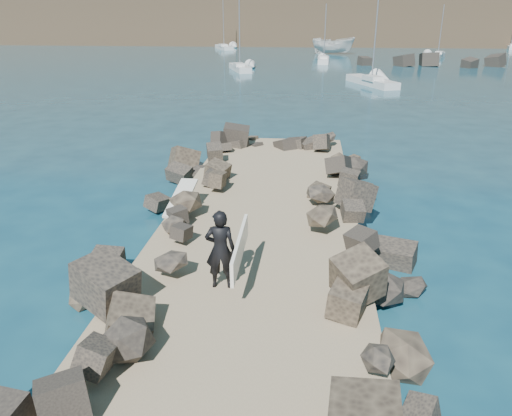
{
  "coord_description": "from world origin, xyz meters",
  "views": [
    {
      "loc": [
        1.36,
        -13.94,
        6.64
      ],
      "look_at": [
        0.0,
        -1.0,
        1.5
      ],
      "focal_mm": 35.0,
      "sensor_mm": 36.0,
      "label": 1
    }
  ],
  "objects_px": {
    "surfboard_resting": "(181,201)",
    "surfer_with_board": "(223,249)",
    "boat_imported": "(333,45)",
    "sailboat_c": "(372,81)"
  },
  "relations": [
    {
      "from": "sailboat_c",
      "to": "surfboard_resting",
      "type": "bearing_deg",
      "value": -105.49
    },
    {
      "from": "surfboard_resting",
      "to": "surfer_with_board",
      "type": "bearing_deg",
      "value": -62.34
    },
    {
      "from": "boat_imported",
      "to": "surfer_with_board",
      "type": "xyz_separation_m",
      "value": [
        -5.5,
        -77.58,
        0.19
      ]
    },
    {
      "from": "surfboard_resting",
      "to": "surfer_with_board",
      "type": "height_order",
      "value": "surfer_with_board"
    },
    {
      "from": "sailboat_c",
      "to": "surfer_with_board",
      "type": "bearing_deg",
      "value": -101.03
    },
    {
      "from": "surfer_with_board",
      "to": "sailboat_c",
      "type": "xyz_separation_m",
      "value": [
        7.79,
        39.96,
        -1.22
      ]
    },
    {
      "from": "surfboard_resting",
      "to": "surfer_with_board",
      "type": "relative_size",
      "value": 0.95
    },
    {
      "from": "boat_imported",
      "to": "surfer_with_board",
      "type": "bearing_deg",
      "value": -169.08
    },
    {
      "from": "surfboard_resting",
      "to": "boat_imported",
      "type": "relative_size",
      "value": 0.32
    },
    {
      "from": "surfer_with_board",
      "to": "sailboat_c",
      "type": "height_order",
      "value": "sailboat_c"
    }
  ]
}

